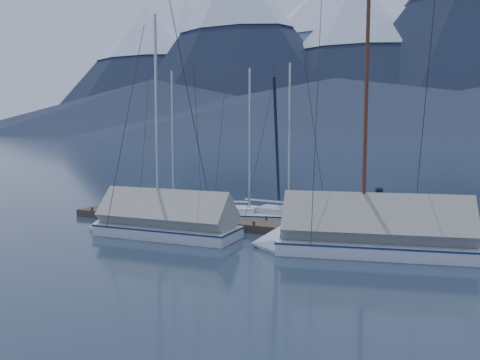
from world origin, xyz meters
name	(u,v)px	position (x,y,z in m)	size (l,w,h in m)	color
ground	(219,237)	(0.00, 0.00, 0.00)	(1000.00, 1000.00, 0.00)	#152131
mountain_range	(479,48)	(4.12, 370.45, 58.65)	(877.00, 584.00, 150.50)	#475675
dock	(240,226)	(0.00, 2.00, 0.11)	(18.00, 1.50, 0.54)	#382D23
mooring_posts	(230,220)	(-0.50, 2.00, 0.35)	(15.12, 1.52, 0.35)	#382D23
sailboat_open_left	(182,211)	(-4.55, 4.30, 0.14)	(6.40, 4.04, 8.22)	white
sailboat_open_mid	(258,218)	(-0.02, 4.09, 0.14)	(6.36, 3.20, 8.10)	silver
sailboat_open_right	(297,220)	(1.89, 4.34, 0.15)	(6.45, 2.76, 8.31)	#B8BCC6
sailboat_covered_near	(358,238)	(5.79, -0.10, 0.53)	(8.47, 4.21, 10.55)	white
sailboat_covered_far	(155,224)	(-2.57, -0.91, 0.49)	(7.23, 3.04, 10.01)	silver
person	(380,210)	(6.13, 2.28, 1.24)	(0.66, 0.43, 1.80)	black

